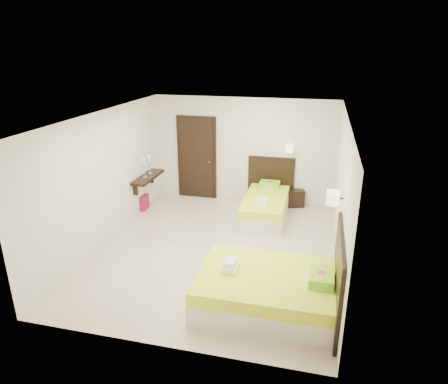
% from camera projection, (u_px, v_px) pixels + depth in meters
% --- Properties ---
extents(floor, '(5.50, 5.50, 0.00)m').
position_uv_depth(floor, '(215.00, 249.00, 7.81)').
color(floor, beige).
rests_on(floor, ground).
extents(bed_single, '(1.15, 1.91, 1.57)m').
position_uv_depth(bed_single, '(266.00, 204.00, 9.26)').
color(bed_single, beige).
rests_on(bed_single, ground).
extents(bed_double, '(2.07, 1.76, 1.71)m').
position_uv_depth(bed_double, '(272.00, 289.00, 6.02)').
color(bed_double, beige).
rests_on(bed_double, ground).
extents(nightstand, '(0.59, 0.55, 0.43)m').
position_uv_depth(nightstand, '(293.00, 197.00, 9.90)').
color(nightstand, black).
rests_on(nightstand, ground).
extents(ottoman, '(0.37, 0.37, 0.35)m').
position_uv_depth(ottoman, '(140.00, 202.00, 9.68)').
color(ottoman, maroon).
rests_on(ottoman, ground).
extents(door, '(1.02, 0.15, 2.14)m').
position_uv_depth(door, '(197.00, 158.00, 10.17)').
color(door, black).
rests_on(door, ground).
extents(console_shelf, '(0.35, 1.20, 0.78)m').
position_uv_depth(console_shelf, '(147.00, 177.00, 9.44)').
color(console_shelf, black).
rests_on(console_shelf, ground).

